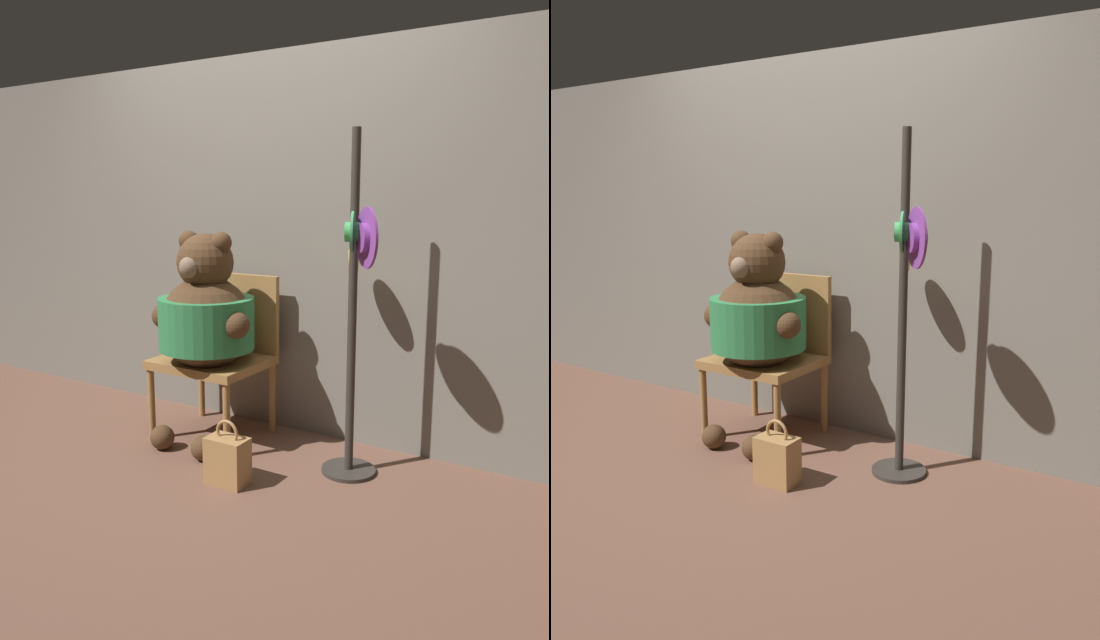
% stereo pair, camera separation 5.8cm
% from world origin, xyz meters
% --- Properties ---
extents(ground_plane, '(14.00, 14.00, 0.00)m').
position_xyz_m(ground_plane, '(0.00, 0.00, 0.00)').
color(ground_plane, brown).
extents(wall_back, '(8.00, 0.10, 2.21)m').
position_xyz_m(wall_back, '(0.00, 0.77, 1.11)').
color(wall_back, slate).
rests_on(wall_back, ground_plane).
extents(chair, '(0.60, 0.53, 0.95)m').
position_xyz_m(chair, '(-0.15, 0.46, 0.52)').
color(chair, '#9E703D').
rests_on(chair, ground_plane).
extents(teddy_bear, '(0.65, 0.58, 1.22)m').
position_xyz_m(teddy_bear, '(-0.12, 0.29, 0.74)').
color(teddy_bear, '#4C331E').
rests_on(teddy_bear, ground_plane).
extents(hat_display_rack, '(0.36, 0.53, 1.72)m').
position_xyz_m(hat_display_rack, '(0.78, 0.32, 0.87)').
color(hat_display_rack, '#332D28').
rests_on(hat_display_rack, ground_plane).
extents(handbag_on_ground, '(0.21, 0.13, 0.33)m').
position_xyz_m(handbag_on_ground, '(0.30, -0.10, 0.13)').
color(handbag_on_ground, '#A87A47').
rests_on(handbag_on_ground, ground_plane).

